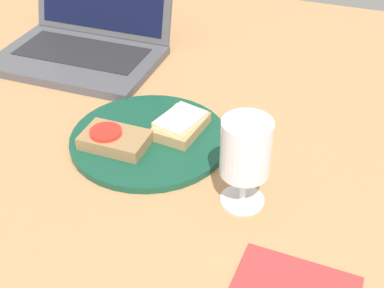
% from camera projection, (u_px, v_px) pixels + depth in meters
% --- Properties ---
extents(wooden_table, '(1.40, 1.40, 0.03)m').
position_uv_depth(wooden_table, '(174.00, 154.00, 0.88)').
color(wooden_table, '#B27F51').
rests_on(wooden_table, ground).
extents(plate, '(0.26, 0.26, 0.01)m').
position_uv_depth(plate, '(148.00, 140.00, 0.87)').
color(plate, '#144733').
rests_on(plate, wooden_table).
extents(sandwich_with_tomato, '(0.11, 0.07, 0.03)m').
position_uv_depth(sandwich_with_tomato, '(114.00, 139.00, 0.85)').
color(sandwich_with_tomato, '#937047').
rests_on(sandwich_with_tomato, plate).
extents(sandwich_with_cheese, '(0.08, 0.10, 0.03)m').
position_uv_depth(sandwich_with_cheese, '(179.00, 124.00, 0.88)').
color(sandwich_with_cheese, '#A88456').
rests_on(sandwich_with_cheese, plate).
extents(wine_glass, '(0.07, 0.07, 0.14)m').
position_uv_depth(wine_glass, '(246.00, 151.00, 0.71)').
color(wine_glass, white).
rests_on(wine_glass, wooden_table).
extents(laptop, '(0.32, 0.27, 0.20)m').
position_uv_depth(laptop, '(86.00, 38.00, 1.11)').
color(laptop, '#4C4C51').
rests_on(laptop, wooden_table).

